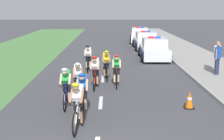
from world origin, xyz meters
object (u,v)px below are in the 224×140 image
traffic_cone_mid (190,100)px  spectator_closest (217,54)px  cyclist_second (83,93)px  cyclist_eighth (88,58)px  cyclist_sixth (116,70)px  police_car_third (140,36)px  cyclist_third (66,86)px  cyclist_lead (78,104)px  cyclist_fifth (95,71)px  spectator_middle (218,56)px  police_car_second (145,41)px  cyclist_fourth (78,80)px  police_car_nearest (154,49)px  cyclist_seventh (106,64)px

traffic_cone_mid → spectator_closest: bearing=63.1°
cyclist_second → cyclist_eighth: same height
cyclist_sixth → police_car_third: police_car_third is taller
cyclist_eighth → spectator_closest: spectator_closest is taller
cyclist_third → cyclist_lead: bearing=-73.4°
cyclist_lead → cyclist_fifth: bearing=86.3°
cyclist_lead → spectator_middle: bearing=46.9°
cyclist_lead → police_car_second: (4.07, 17.90, -0.11)m
cyclist_lead → cyclist_fourth: bearing=95.6°
cyclist_second → cyclist_fourth: same height
police_car_nearest → spectator_middle: (2.52, -5.63, 0.40)m
cyclist_second → cyclist_fourth: 1.92m
cyclist_sixth → cyclist_fourth: bearing=-128.7°
cyclist_fourth → spectator_closest: spectator_closest is taller
cyclist_lead → cyclist_fifth: (0.31, 4.74, 0.00)m
cyclist_third → police_car_second: 16.46m
cyclist_second → cyclist_sixth: same height
cyclist_lead → police_car_second: bearing=77.2°
cyclist_second → spectator_middle: size_ratio=1.03×
cyclist_fifth → cyclist_eighth: bearing=98.6°
cyclist_seventh → cyclist_sixth: bearing=-69.8°
cyclist_fifth → spectator_closest: 7.22m
cyclist_sixth → cyclist_second: bearing=-107.8°
cyclist_fourth → police_car_second: 15.39m
cyclist_eighth → cyclist_third: bearing=-93.3°
police_car_nearest → traffic_cone_mid: bearing=-91.2°
cyclist_third → cyclist_fourth: (0.33, 1.02, 0.00)m
cyclist_eighth → spectator_closest: 7.13m
cyclist_second → cyclist_sixth: bearing=72.2°
cyclist_second → police_car_nearest: size_ratio=0.39×
cyclist_third → cyclist_second: bearing=-52.2°
cyclist_seventh → spectator_middle: 5.84m
traffic_cone_mid → cyclist_fifth: bearing=141.5°
cyclist_fourth → traffic_cone_mid: (4.15, -1.22, -0.48)m
spectator_closest → spectator_middle: 0.84m
police_car_second → cyclist_third: bearing=-106.6°
police_car_second → spectator_closest: size_ratio=2.63×
cyclist_second → cyclist_lead: bearing=-91.5°
spectator_closest → police_car_third: bearing=100.4°
police_car_second → spectator_closest: spectator_closest is taller
cyclist_fifth → police_car_second: (3.77, 13.15, -0.11)m
cyclist_lead → cyclist_eighth: size_ratio=1.00×
cyclist_second → cyclist_eighth: 7.27m
cyclist_fourth → traffic_cone_mid: size_ratio=2.69×
police_car_nearest → spectator_middle: spectator_middle is taller
cyclist_third → police_car_third: size_ratio=0.38×
cyclist_seventh → traffic_cone_mid: cyclist_seventh is taller
cyclist_fifth → police_car_second: size_ratio=0.39×
cyclist_fourth → cyclist_eighth: 5.37m
cyclist_lead → police_car_nearest: police_car_nearest is taller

